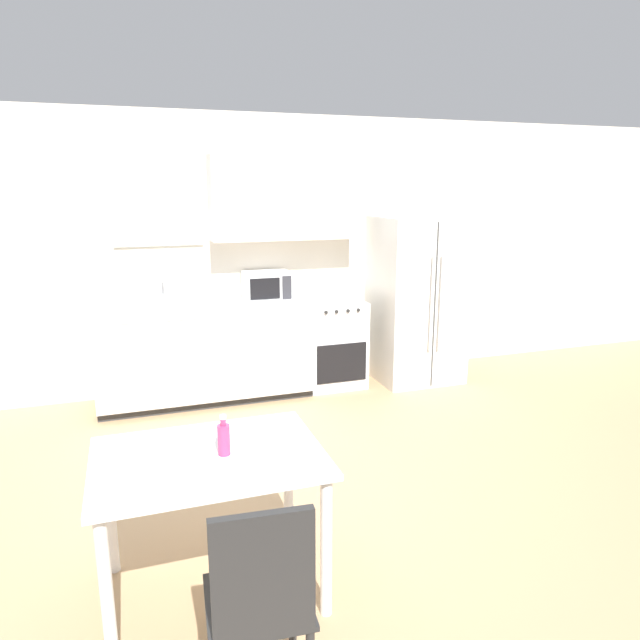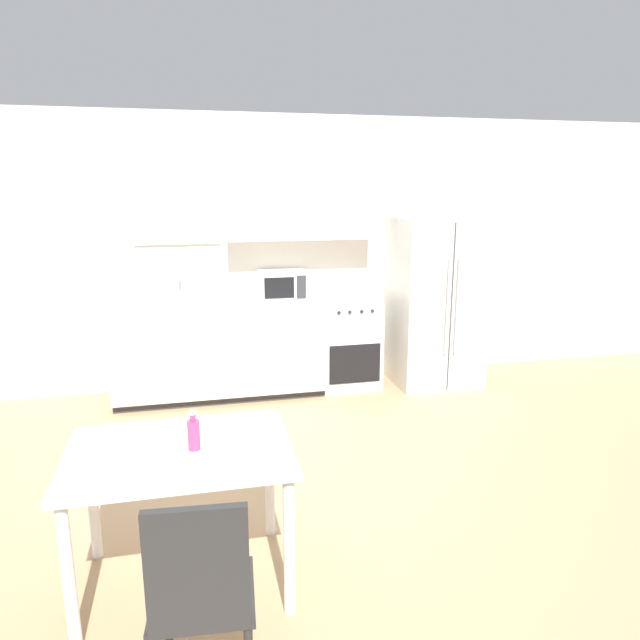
{
  "view_description": "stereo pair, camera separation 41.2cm",
  "coord_description": "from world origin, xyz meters",
  "px_view_note": "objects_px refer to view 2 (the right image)",
  "views": [
    {
      "loc": [
        -0.89,
        -3.29,
        2.01
      ],
      "look_at": [
        0.42,
        0.58,
        1.05
      ],
      "focal_mm": 32.0,
      "sensor_mm": 36.0,
      "label": 1
    },
    {
      "loc": [
        -0.49,
        -3.4,
        2.01
      ],
      "look_at": [
        0.42,
        0.58,
        1.05
      ],
      "focal_mm": 32.0,
      "sensor_mm": 36.0,
      "label": 2
    }
  ],
  "objects_px": {
    "coffee_mug": "(249,304)",
    "dining_table": "(181,470)",
    "oven_range": "(347,343)",
    "microwave": "(282,285)",
    "dining_chair_near": "(201,590)",
    "drink_bottle": "(194,434)",
    "refrigerator": "(435,301)"
  },
  "relations": [
    {
      "from": "dining_chair_near",
      "to": "drink_bottle",
      "type": "bearing_deg",
      "value": 94.61
    },
    {
      "from": "microwave",
      "to": "dining_chair_near",
      "type": "bearing_deg",
      "value": -104.06
    },
    {
      "from": "dining_table",
      "to": "dining_chair_near",
      "type": "bearing_deg",
      "value": -84.47
    },
    {
      "from": "dining_table",
      "to": "dining_chair_near",
      "type": "distance_m",
      "value": 0.78
    },
    {
      "from": "dining_table",
      "to": "dining_chair_near",
      "type": "xyz_separation_m",
      "value": [
        0.07,
        -0.77,
        -0.1
      ]
    },
    {
      "from": "oven_range",
      "to": "refrigerator",
      "type": "xyz_separation_m",
      "value": [
        0.91,
        -0.09,
        0.41
      ]
    },
    {
      "from": "dining_chair_near",
      "to": "microwave",
      "type": "bearing_deg",
      "value": 80.49
    },
    {
      "from": "oven_range",
      "to": "coffee_mug",
      "type": "bearing_deg",
      "value": -165.21
    },
    {
      "from": "oven_range",
      "to": "dining_chair_near",
      "type": "xyz_separation_m",
      "value": [
        -1.56,
        -3.53,
        0.09
      ]
    },
    {
      "from": "coffee_mug",
      "to": "dining_chair_near",
      "type": "bearing_deg",
      "value": -99.28
    },
    {
      "from": "coffee_mug",
      "to": "dining_table",
      "type": "relative_size",
      "value": 0.1
    },
    {
      "from": "dining_table",
      "to": "drink_bottle",
      "type": "bearing_deg",
      "value": -12.91
    },
    {
      "from": "refrigerator",
      "to": "drink_bottle",
      "type": "bearing_deg",
      "value": -132.5
    },
    {
      "from": "coffee_mug",
      "to": "drink_bottle",
      "type": "distance_m",
      "value": 2.57
    },
    {
      "from": "refrigerator",
      "to": "oven_range",
      "type": "bearing_deg",
      "value": 174.42
    },
    {
      "from": "microwave",
      "to": "dining_chair_near",
      "type": "distance_m",
      "value": 3.79
    },
    {
      "from": "refrigerator",
      "to": "coffee_mug",
      "type": "xyz_separation_m",
      "value": [
        -1.93,
        -0.18,
        0.1
      ]
    },
    {
      "from": "drink_bottle",
      "to": "refrigerator",
      "type": "bearing_deg",
      "value": 47.5
    },
    {
      "from": "oven_range",
      "to": "dining_chair_near",
      "type": "relative_size",
      "value": 0.95
    },
    {
      "from": "oven_range",
      "to": "dining_table",
      "type": "xyz_separation_m",
      "value": [
        -1.63,
        -2.76,
        0.2
      ]
    },
    {
      "from": "oven_range",
      "to": "refrigerator",
      "type": "bearing_deg",
      "value": -5.58
    },
    {
      "from": "microwave",
      "to": "drink_bottle",
      "type": "distance_m",
      "value": 3.04
    },
    {
      "from": "coffee_mug",
      "to": "drink_bottle",
      "type": "bearing_deg",
      "value": -102.01
    },
    {
      "from": "dining_chair_near",
      "to": "dining_table",
      "type": "bearing_deg",
      "value": 100.09
    },
    {
      "from": "dining_table",
      "to": "drink_bottle",
      "type": "height_order",
      "value": "drink_bottle"
    },
    {
      "from": "oven_range",
      "to": "microwave",
      "type": "relative_size",
      "value": 1.95
    },
    {
      "from": "dining_table",
      "to": "microwave",
      "type": "bearing_deg",
      "value": 71.04
    },
    {
      "from": "dining_chair_near",
      "to": "refrigerator",
      "type": "bearing_deg",
      "value": 58.95
    },
    {
      "from": "oven_range",
      "to": "refrigerator",
      "type": "relative_size",
      "value": 0.52
    },
    {
      "from": "refrigerator",
      "to": "dining_table",
      "type": "bearing_deg",
      "value": -133.52
    },
    {
      "from": "coffee_mug",
      "to": "dining_table",
      "type": "xyz_separation_m",
      "value": [
        -0.61,
        -2.49,
        -0.32
      ]
    },
    {
      "from": "oven_range",
      "to": "dining_chair_near",
      "type": "distance_m",
      "value": 3.86
    }
  ]
}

